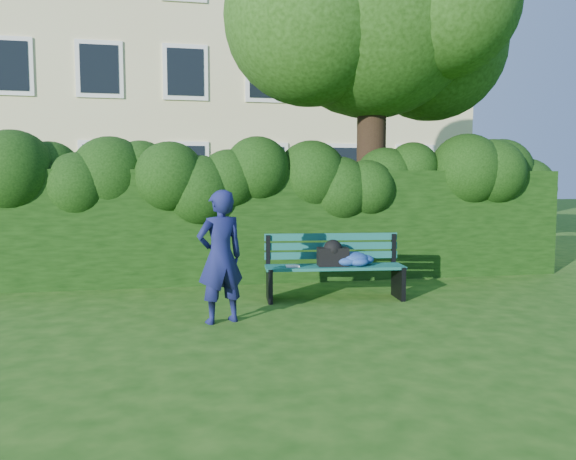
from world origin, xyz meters
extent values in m
plane|color=#1D4C10|center=(0.00, 0.00, 0.00)|extent=(80.00, 80.00, 0.00)
cube|color=beige|center=(0.00, 14.00, 6.00)|extent=(16.00, 8.00, 12.00)
cube|color=white|center=(-6.00, 9.98, 2.00)|extent=(1.30, 0.08, 1.60)
cube|color=black|center=(-6.00, 9.94, 2.00)|extent=(1.05, 0.04, 1.35)
cube|color=white|center=(-3.60, 9.98, 2.00)|extent=(1.30, 0.08, 1.60)
cube|color=black|center=(-3.60, 9.94, 2.00)|extent=(1.05, 0.04, 1.35)
cube|color=white|center=(-1.20, 9.98, 2.00)|extent=(1.30, 0.08, 1.60)
cube|color=black|center=(-1.20, 9.94, 2.00)|extent=(1.05, 0.04, 1.35)
cube|color=white|center=(1.20, 9.98, 2.00)|extent=(1.30, 0.08, 1.60)
cube|color=black|center=(1.20, 9.94, 2.00)|extent=(1.05, 0.04, 1.35)
cube|color=white|center=(3.60, 9.98, 2.00)|extent=(1.30, 0.08, 1.60)
cube|color=black|center=(3.60, 9.94, 2.00)|extent=(1.05, 0.04, 1.35)
cube|color=white|center=(6.00, 9.98, 2.00)|extent=(1.30, 0.08, 1.60)
cube|color=black|center=(6.00, 9.94, 2.00)|extent=(1.05, 0.04, 1.35)
cube|color=white|center=(-6.00, 9.98, 4.80)|extent=(1.30, 0.08, 1.60)
cube|color=black|center=(-6.00, 9.94, 4.80)|extent=(1.05, 0.04, 1.35)
cube|color=white|center=(-3.60, 9.98, 4.80)|extent=(1.30, 0.08, 1.60)
cube|color=black|center=(-3.60, 9.94, 4.80)|extent=(1.05, 0.04, 1.35)
cube|color=white|center=(-1.20, 9.98, 4.80)|extent=(1.30, 0.08, 1.60)
cube|color=black|center=(-1.20, 9.94, 4.80)|extent=(1.05, 0.04, 1.35)
cube|color=white|center=(1.20, 9.98, 4.80)|extent=(1.30, 0.08, 1.60)
cube|color=black|center=(1.20, 9.94, 4.80)|extent=(1.05, 0.04, 1.35)
cube|color=white|center=(3.60, 9.98, 4.80)|extent=(1.30, 0.08, 1.60)
cube|color=black|center=(3.60, 9.94, 4.80)|extent=(1.05, 0.04, 1.35)
cube|color=white|center=(6.00, 9.98, 4.80)|extent=(1.30, 0.08, 1.60)
cube|color=black|center=(6.00, 9.94, 4.80)|extent=(1.05, 0.04, 1.35)
cube|color=black|center=(0.00, 2.20, 0.90)|extent=(10.00, 1.00, 1.80)
cylinder|color=black|center=(1.90, 2.59, 2.24)|extent=(0.51, 0.51, 4.47)
sphere|color=#18370B|center=(1.90, 2.59, 4.65)|extent=(3.84, 3.84, 3.84)
sphere|color=#18370B|center=(3.20, 2.99, 4.12)|extent=(2.72, 2.72, 2.72)
sphere|color=#18370B|center=(0.70, 2.29, 4.29)|extent=(2.85, 2.85, 2.85)
sphere|color=#18370B|center=(2.30, 3.59, 5.01)|extent=(2.59, 2.59, 2.59)
sphere|color=#18370B|center=(2.80, 1.69, 4.47)|extent=(2.38, 2.38, 2.38)
cube|color=#0F4C3E|center=(0.59, 0.19, 0.45)|extent=(1.90, 0.28, 0.04)
cube|color=#0F4C3E|center=(0.60, 0.31, 0.45)|extent=(1.90, 0.28, 0.04)
cube|color=#0F4C3E|center=(0.61, 0.42, 0.45)|extent=(1.90, 0.28, 0.04)
cube|color=#0F4C3E|center=(0.62, 0.54, 0.45)|extent=(1.90, 0.28, 0.04)
cube|color=#0F4C3E|center=(0.63, 0.62, 0.58)|extent=(1.89, 0.21, 0.10)
cube|color=#0F4C3E|center=(0.63, 0.63, 0.71)|extent=(1.89, 0.21, 0.10)
cube|color=#0F4C3E|center=(0.63, 0.64, 0.84)|extent=(1.89, 0.21, 0.10)
cube|color=black|center=(-0.29, 0.45, 0.22)|extent=(0.11, 0.50, 0.44)
cube|color=black|center=(-0.26, 0.71, 0.65)|extent=(0.07, 0.07, 0.45)
cube|color=black|center=(-0.29, 0.40, 0.44)|extent=(0.10, 0.42, 0.05)
cube|color=black|center=(1.50, 0.28, 0.22)|extent=(0.11, 0.50, 0.44)
cube|color=black|center=(1.53, 0.54, 0.65)|extent=(0.07, 0.07, 0.45)
cube|color=black|center=(1.50, 0.23, 0.44)|extent=(0.10, 0.42, 0.05)
cube|color=white|center=(0.02, 0.37, 0.48)|extent=(0.19, 0.15, 0.02)
cube|color=black|center=(0.58, 0.37, 0.59)|extent=(0.43, 0.28, 0.25)
imported|color=#161A50|center=(-1.03, -0.60, 0.76)|extent=(0.65, 0.53, 1.52)
camera|label=1|loc=(-1.50, -6.97, 1.61)|focal=35.00mm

